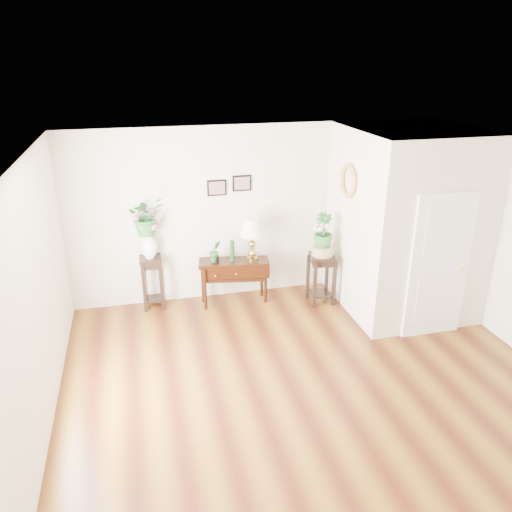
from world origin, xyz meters
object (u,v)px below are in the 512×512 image
object	(u,v)px
console_table	(234,282)
table_lamp	(252,238)
plant_stand_b	(321,279)
plant_stand_a	(152,282)

from	to	relation	value
console_table	table_lamp	distance (m)	0.78
console_table	plant_stand_b	size ratio (longest dim) A/B	1.34
table_lamp	plant_stand_b	bearing A→B (deg)	-16.65
console_table	table_lamp	world-z (taller)	table_lamp
console_table	plant_stand_a	distance (m)	1.30
plant_stand_a	plant_stand_b	world-z (taller)	plant_stand_a
console_table	plant_stand_a	bearing A→B (deg)	-177.67
table_lamp	plant_stand_a	distance (m)	1.73
plant_stand_a	plant_stand_b	bearing A→B (deg)	-10.23
plant_stand_a	plant_stand_b	size ratio (longest dim) A/B	1.03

